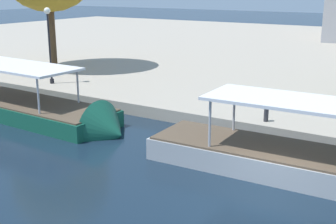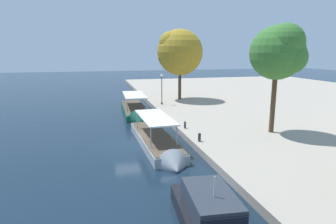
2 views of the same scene
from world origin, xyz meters
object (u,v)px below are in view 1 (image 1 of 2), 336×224
at_px(tour_boat_0, 31,112).
at_px(lamp_post, 49,36).
at_px(mooring_bollard_0, 266,113).
at_px(tour_boat_1, 331,174).

distance_m(tour_boat_0, lamp_post, 6.79).
xyz_separation_m(tour_boat_0, mooring_bollard_0, (11.56, 4.00, 0.75)).
distance_m(tour_boat_0, mooring_bollard_0, 12.26).
bearing_deg(tour_boat_1, mooring_bollard_0, 133.15).
bearing_deg(lamp_post, mooring_bollard_0, -3.05).
xyz_separation_m(tour_boat_0, lamp_post, (-3.41, 4.80, 3.39)).
xyz_separation_m(mooring_bollard_0, lamp_post, (-14.97, 0.80, 2.63)).
distance_m(tour_boat_1, mooring_bollard_0, 5.63).
relative_size(tour_boat_1, mooring_bollard_0, 16.62).
relative_size(tour_boat_0, tour_boat_1, 1.05).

